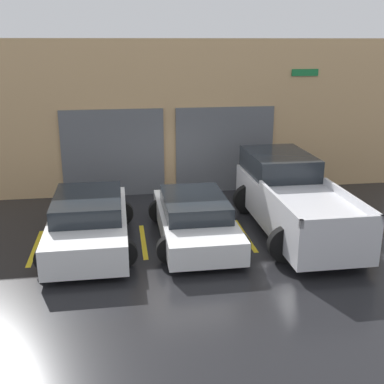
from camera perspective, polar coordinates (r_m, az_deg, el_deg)
ground_plane at (r=13.42m, az=-0.34°, el=-3.82°), size 28.00×28.00×0.00m
shophouse_building at (r=15.95m, az=-2.12°, el=8.71°), size 15.49×0.68×4.95m
pickup_truck at (r=13.07m, az=11.75°, el=-0.72°), size 2.48×5.37×1.83m
sedan_white at (r=12.31m, az=0.33°, el=-3.15°), size 2.21×4.23×1.11m
sedan_side at (r=12.18m, az=-12.14°, el=-3.47°), size 2.27×4.32×1.26m
parking_stripe_far_left at (r=12.54m, az=-18.07°, el=-6.30°), size 0.12×2.20×0.01m
parking_stripe_left at (r=12.36m, az=-5.78°, el=-5.82°), size 0.12×2.20×0.01m
parking_stripe_centre at (r=12.74m, az=6.28°, el=-5.10°), size 0.12×2.20×0.01m
parking_stripe_right at (r=13.64m, az=17.17°, el=-4.26°), size 0.12×2.20×0.01m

